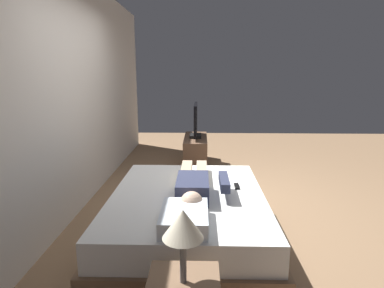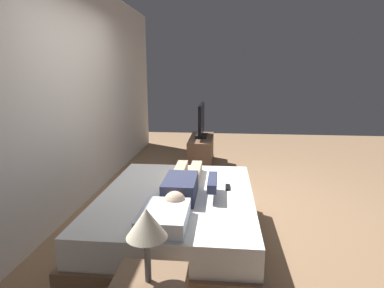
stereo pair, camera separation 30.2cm
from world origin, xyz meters
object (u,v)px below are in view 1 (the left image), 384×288
object	(u,v)px
pillow	(184,218)
lamp	(183,225)
remote	(237,186)
tv_stand	(196,151)
person	(195,184)
tv	(196,121)
bed	(188,221)

from	to	relation	value
pillow	lamp	xyz separation A→B (m)	(-0.62, -0.03, 0.25)
remote	lamp	bearing A→B (deg)	162.92
tv_stand	remote	bearing A→B (deg)	-170.52
person	tv	bearing A→B (deg)	0.76
tv_stand	lamp	xyz separation A→B (m)	(-4.08, -0.00, 0.60)
remote	lamp	world-z (taller)	lamp
remote	tv_stand	world-z (taller)	remote
pillow	remote	world-z (taller)	pillow
bed	pillow	distance (m)	0.72
bed	pillow	xyz separation A→B (m)	(-0.64, 0.00, 0.34)
pillow	lamp	distance (m)	0.67
bed	lamp	world-z (taller)	lamp
pillow	remote	size ratio (longest dim) A/B	3.20
bed	tv_stand	size ratio (longest dim) A/B	1.74
remote	tv	xyz separation A→B (m)	(2.65, 0.44, 0.24)
remote	tv	size ratio (longest dim) A/B	0.17
person	pillow	bearing A→B (deg)	174.62
bed	person	bearing A→B (deg)	-65.25
bed	remote	bearing A→B (deg)	-68.94
remote	person	bearing A→B (deg)	110.47
tv_stand	lamp	size ratio (longest dim) A/B	2.62
tv	lamp	bearing A→B (deg)	-179.99
remote	bed	bearing A→B (deg)	111.06
person	lamp	distance (m)	1.31
remote	tv	world-z (taller)	tv
remote	lamp	distance (m)	1.53
pillow	tv_stand	xyz separation A→B (m)	(3.46, -0.03, -0.35)
bed	tv_stand	xyz separation A→B (m)	(2.83, -0.03, -0.01)
remote	tv_stand	size ratio (longest dim) A/B	0.14
pillow	tv_stand	distance (m)	3.48
person	bed	bearing A→B (deg)	114.75
remote	lamp	xyz separation A→B (m)	(-1.44, 0.44, 0.30)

